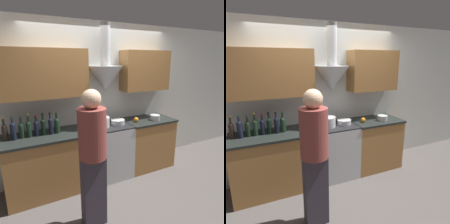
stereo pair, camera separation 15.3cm
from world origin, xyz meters
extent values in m
plane|color=#4C4744|center=(0.00, 0.00, 0.00)|extent=(12.00, 12.00, 0.00)
cube|color=silver|center=(0.00, 0.66, 1.30)|extent=(8.40, 0.06, 2.60)
cone|color=#B7BABC|center=(0.00, 0.47, 1.69)|extent=(0.58, 0.58, 0.41)
cylinder|color=#B7BABC|center=(0.00, 0.47, 2.22)|extent=(0.16, 0.16, 0.65)
cube|color=#9E6B38|center=(-0.98, 0.48, 1.80)|extent=(1.29, 0.32, 0.70)
cube|color=#9E6B38|center=(0.79, 0.48, 1.80)|extent=(0.90, 0.32, 0.70)
cube|color=#9E6B38|center=(-0.98, 0.33, 0.45)|extent=(1.29, 0.60, 0.89)
cube|color=black|center=(-0.98, 0.33, 0.91)|extent=(1.31, 0.62, 0.03)
cube|color=#9E6B38|center=(0.79, 0.33, 0.45)|extent=(0.90, 0.60, 0.89)
cube|color=black|center=(0.79, 0.33, 0.91)|extent=(0.93, 0.62, 0.03)
cube|color=#B7BABC|center=(0.00, 0.33, 0.45)|extent=(0.68, 0.60, 0.91)
cube|color=black|center=(0.00, 0.04, 0.42)|extent=(0.47, 0.01, 0.41)
cube|color=black|center=(0.00, 0.33, 0.92)|extent=(0.68, 0.60, 0.02)
cube|color=#B7BABC|center=(0.00, 0.60, 0.86)|extent=(0.68, 0.06, 0.10)
cylinder|color=black|center=(-1.55, 0.36, 1.02)|extent=(0.07, 0.07, 0.19)
sphere|color=black|center=(-1.55, 0.36, 1.12)|extent=(0.07, 0.07, 0.07)
cylinder|color=black|center=(-1.55, 0.36, 1.19)|extent=(0.03, 0.03, 0.10)
cylinder|color=gold|center=(-1.55, 0.36, 1.25)|extent=(0.03, 0.03, 0.02)
cylinder|color=black|center=(-1.45, 0.35, 1.03)|extent=(0.07, 0.07, 0.21)
sphere|color=black|center=(-1.45, 0.35, 1.14)|extent=(0.07, 0.07, 0.07)
cylinder|color=black|center=(-1.45, 0.35, 1.19)|extent=(0.03, 0.03, 0.08)
cylinder|color=#234C33|center=(-1.45, 0.35, 1.25)|extent=(0.03, 0.03, 0.02)
cylinder|color=black|center=(-1.34, 0.37, 1.02)|extent=(0.08, 0.08, 0.18)
sphere|color=black|center=(-1.34, 0.37, 1.11)|extent=(0.07, 0.07, 0.07)
cylinder|color=black|center=(-1.34, 0.37, 1.17)|extent=(0.03, 0.03, 0.09)
cylinder|color=#234C33|center=(-1.34, 0.37, 1.23)|extent=(0.03, 0.03, 0.02)
cylinder|color=black|center=(-1.25, 0.36, 1.03)|extent=(0.07, 0.07, 0.20)
sphere|color=black|center=(-1.25, 0.36, 1.13)|extent=(0.07, 0.07, 0.07)
cylinder|color=black|center=(-1.25, 0.36, 1.19)|extent=(0.03, 0.03, 0.10)
cylinder|color=gold|center=(-1.25, 0.36, 1.26)|extent=(0.03, 0.03, 0.02)
cylinder|color=black|center=(-1.14, 0.36, 1.02)|extent=(0.07, 0.07, 0.19)
sphere|color=black|center=(-1.14, 0.36, 1.12)|extent=(0.07, 0.07, 0.07)
cylinder|color=black|center=(-1.14, 0.36, 1.17)|extent=(0.03, 0.03, 0.08)
cylinder|color=maroon|center=(-1.14, 0.36, 1.23)|extent=(0.03, 0.03, 0.02)
cylinder|color=black|center=(-1.05, 0.35, 1.03)|extent=(0.07, 0.07, 0.20)
sphere|color=black|center=(-1.05, 0.35, 1.13)|extent=(0.07, 0.07, 0.07)
cylinder|color=black|center=(-1.05, 0.35, 1.19)|extent=(0.03, 0.03, 0.09)
cylinder|color=black|center=(-1.05, 0.35, 1.24)|extent=(0.03, 0.03, 0.02)
cylinder|color=black|center=(-0.95, 0.34, 1.03)|extent=(0.07, 0.07, 0.20)
sphere|color=black|center=(-0.95, 0.34, 1.13)|extent=(0.07, 0.07, 0.07)
cylinder|color=black|center=(-0.95, 0.34, 1.19)|extent=(0.03, 0.03, 0.09)
cylinder|color=black|center=(-0.95, 0.34, 1.24)|extent=(0.03, 0.03, 0.02)
cylinder|color=black|center=(-0.86, 0.36, 1.02)|extent=(0.08, 0.08, 0.19)
sphere|color=black|center=(-0.86, 0.36, 1.11)|extent=(0.08, 0.08, 0.08)
cylinder|color=black|center=(-0.86, 0.36, 1.18)|extent=(0.03, 0.03, 0.09)
cylinder|color=#234C33|center=(-0.86, 0.36, 1.23)|extent=(0.03, 0.03, 0.02)
cylinder|color=#B7BABC|center=(-0.15, 0.30, 1.01)|extent=(0.26, 0.26, 0.16)
cylinder|color=#B7BABC|center=(0.15, 0.32, 0.97)|extent=(0.23, 0.23, 0.08)
sphere|color=orange|center=(0.50, 0.28, 0.97)|extent=(0.08, 0.08, 0.08)
cylinder|color=#B7BABC|center=(0.88, 0.24, 0.97)|extent=(0.18, 0.18, 0.09)
cube|color=#38333D|center=(-0.65, -0.57, 0.45)|extent=(0.28, 0.18, 0.90)
cylinder|color=brown|center=(-0.65, -0.57, 1.19)|extent=(0.32, 0.32, 0.58)
sphere|color=#E0B28E|center=(-0.65, -0.57, 1.58)|extent=(0.22, 0.22, 0.22)
camera|label=1|loc=(-1.39, -2.54, 1.99)|focal=32.00mm
camera|label=2|loc=(-1.26, -2.60, 1.99)|focal=32.00mm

